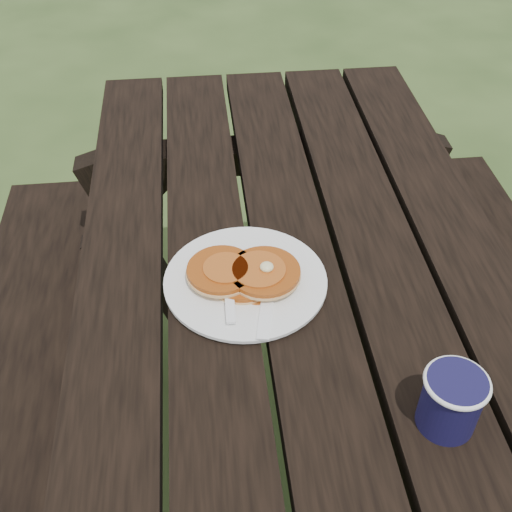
{
  "coord_description": "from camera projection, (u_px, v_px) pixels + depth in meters",
  "views": [
    {
      "loc": [
        -0.16,
        -0.63,
        1.5
      ],
      "look_at": [
        -0.07,
        0.15,
        0.8
      ],
      "focal_mm": 45.0,
      "sensor_mm": 36.0,
      "label": 1
    }
  ],
  "objects": [
    {
      "name": "knife",
      "position": [
        268.0,
        297.0,
        1.03
      ],
      "size": [
        0.06,
        0.18,
        0.0
      ],
      "primitive_type": "cube",
      "rotation": [
        0.0,
        0.0,
        -0.21
      ],
      "color": "white",
      "rests_on": "plate"
    },
    {
      "name": "fork",
      "position": [
        229.0,
        297.0,
        1.02
      ],
      "size": [
        0.04,
        0.16,
        0.01
      ],
      "primitive_type": null,
      "rotation": [
        0.0,
        0.0,
        -0.02
      ],
      "color": "white",
      "rests_on": "plate"
    },
    {
      "name": "pancake_stack",
      "position": [
        244.0,
        273.0,
        1.05
      ],
      "size": [
        0.19,
        0.13,
        0.04
      ],
      "rotation": [
        0.0,
        0.0,
        0.11
      ],
      "color": "#A94B13",
      "rests_on": "plate"
    },
    {
      "name": "coffee_cup",
      "position": [
        452.0,
        399.0,
        0.83
      ],
      "size": [
        0.09,
        0.09,
        0.09
      ],
      "rotation": [
        0.0,
        0.0,
        0.29
      ],
      "color": "#14123A",
      "rests_on": "picnic_table"
    },
    {
      "name": "plate",
      "position": [
        245.0,
        281.0,
        1.07
      ],
      "size": [
        0.3,
        0.3,
        0.01
      ],
      "primitive_type": "cylinder",
      "rotation": [
        0.0,
        0.0,
        0.14
      ],
      "color": "white",
      "rests_on": "picnic_table"
    },
    {
      "name": "picnic_table",
      "position": [
        302.0,
        471.0,
        1.23
      ],
      "size": [
        1.36,
        1.8,
        0.75
      ],
      "color": "black",
      "rests_on": "ground"
    }
  ]
}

